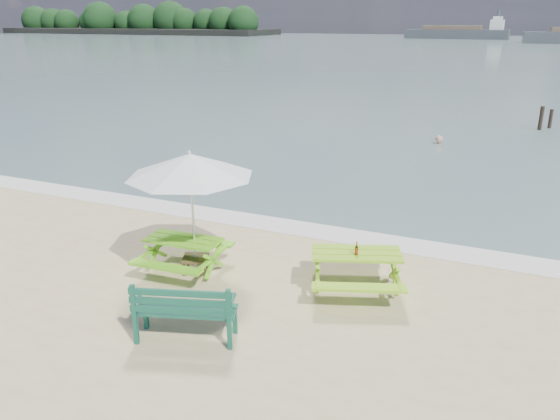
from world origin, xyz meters
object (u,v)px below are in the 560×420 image
at_px(beer_bottle, 356,251).
at_px(swimmer, 437,156).
at_px(picnic_table_left, 184,256).
at_px(side_table, 196,264).
at_px(picnic_table_right, 356,272).
at_px(patio_umbrella, 190,165).
at_px(park_bench, 186,321).

distance_m(beer_bottle, swimmer, 13.07).
xyz_separation_m(picnic_table_left, side_table, (0.19, 0.09, -0.17)).
relative_size(picnic_table_left, picnic_table_right, 0.77).
xyz_separation_m(beer_bottle, swimmer, (-0.50, 13.00, -1.29)).
relative_size(picnic_table_right, side_table, 3.52).
relative_size(side_table, swimmer, 0.37).
relative_size(picnic_table_left, swimmer, 1.01).
xyz_separation_m(picnic_table_left, picnic_table_right, (3.19, 0.58, 0.03)).
distance_m(picnic_table_left, patio_umbrella, 1.78).
distance_m(picnic_table_left, side_table, 0.27).
bearing_deg(swimmer, beer_bottle, -87.79).
relative_size(picnic_table_left, park_bench, 1.05).
bearing_deg(swimmer, park_bench, -95.24).
distance_m(picnic_table_right, beer_bottle, 0.48).
relative_size(patio_umbrella, swimmer, 1.86).
bearing_deg(picnic_table_right, beer_bottle, -77.00).
distance_m(picnic_table_left, park_bench, 2.34).
distance_m(picnic_table_right, patio_umbrella, 3.51).
relative_size(park_bench, swimmer, 0.97).
height_order(park_bench, swimmer, park_bench).
bearing_deg(patio_umbrella, side_table, 0.00).
distance_m(park_bench, patio_umbrella, 2.94).
xyz_separation_m(patio_umbrella, beer_bottle, (3.03, 0.38, -1.28)).
distance_m(park_bench, swimmer, 15.49).
relative_size(patio_umbrella, beer_bottle, 12.92).
relative_size(side_table, beer_bottle, 2.58).
bearing_deg(swimmer, patio_umbrella, -100.70).
height_order(picnic_table_right, swimmer, picnic_table_right).
height_order(picnic_table_right, beer_bottle, beer_bottle).
distance_m(picnic_table_left, swimmer, 13.76).
relative_size(park_bench, patio_umbrella, 0.52).
xyz_separation_m(side_table, swimmer, (2.53, 13.38, -0.64)).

